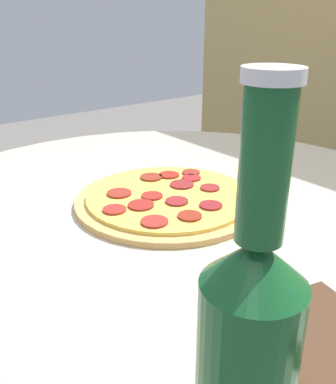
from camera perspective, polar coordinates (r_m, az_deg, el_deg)
The scene contains 3 objects.
table at distance 0.79m, azimuth 0.67°, elevation -14.22°, with size 1.01×1.01×0.77m.
pizza at distance 0.72m, azimuth -0.01°, elevation -0.89°, with size 0.31×0.31×0.02m.
beer_bottle at distance 0.30m, azimuth 10.67°, elevation -19.08°, with size 0.07×0.07×0.27m.
Camera 1 is at (0.49, -0.40, 1.07)m, focal length 40.00 mm.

